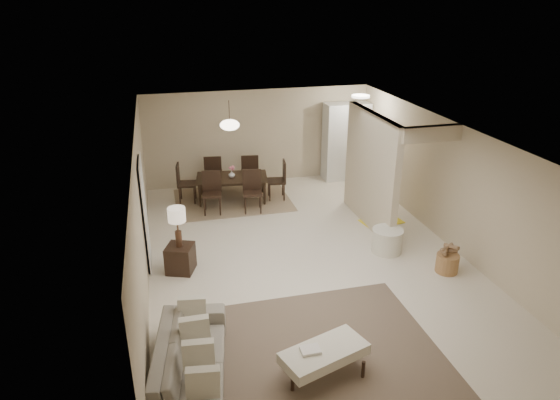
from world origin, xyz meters
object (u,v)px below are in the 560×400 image
object	(u,v)px
sofa	(191,361)
ottoman_bench	(324,354)
pantry_cabinet	(346,141)
dining_table	(232,189)
round_pouf	(387,241)
side_table	(180,258)
wicker_basket	(447,263)

from	to	relation	value
sofa	ottoman_bench	xyz separation A→B (m)	(1.75, -0.30, 0.01)
pantry_cabinet	dining_table	bearing A→B (deg)	-165.27
dining_table	round_pouf	bearing A→B (deg)	-44.34
pantry_cabinet	dining_table	world-z (taller)	pantry_cabinet
pantry_cabinet	side_table	size ratio (longest dim) A/B	4.05
round_pouf	ottoman_bench	bearing A→B (deg)	-128.00
wicker_basket	sofa	bearing A→B (deg)	-160.57
wicker_basket	pantry_cabinet	bearing A→B (deg)	90.36
side_table	dining_table	bearing A→B (deg)	65.00
ottoman_bench	round_pouf	size ratio (longest dim) A/B	2.10
side_table	wicker_basket	world-z (taller)	side_table
sofa	wicker_basket	distance (m)	5.13
sofa	wicker_basket	xyz separation A→B (m)	(4.83, 1.71, -0.15)
sofa	dining_table	xyz separation A→B (m)	(1.52, 6.09, -0.02)
round_pouf	dining_table	xyz separation A→B (m)	(-2.57, 3.39, 0.06)
ottoman_bench	dining_table	size ratio (longest dim) A/B	0.75
side_table	dining_table	xyz separation A→B (m)	(1.47, 3.15, 0.04)
side_table	wicker_basket	xyz separation A→B (m)	(4.78, -1.23, -0.08)
side_table	round_pouf	bearing A→B (deg)	-3.37
ottoman_bench	pantry_cabinet	bearing A→B (deg)	48.94
pantry_cabinet	wicker_basket	world-z (taller)	pantry_cabinet
dining_table	ottoman_bench	bearing A→B (deg)	-79.51
wicker_basket	dining_table	distance (m)	5.50
round_pouf	dining_table	distance (m)	4.26
pantry_cabinet	sofa	bearing A→B (deg)	-124.63
pantry_cabinet	dining_table	distance (m)	3.47
pantry_cabinet	side_table	distance (m)	6.27
side_table	ottoman_bench	bearing A→B (deg)	-62.31
ottoman_bench	round_pouf	xyz separation A→B (m)	(2.34, 3.00, -0.10)
pantry_cabinet	ottoman_bench	xyz separation A→B (m)	(-3.05, -7.25, -0.71)
sofa	dining_table	size ratio (longest dim) A/B	1.30
ottoman_bench	sofa	bearing A→B (deg)	152.03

